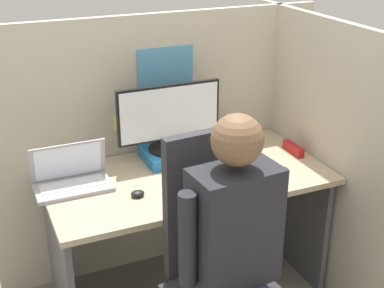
# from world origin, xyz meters

# --- Properties ---
(cubicle_panel_back) EXTENTS (1.93, 0.05, 1.48)m
(cubicle_panel_back) POSITION_xyz_m (0.00, 0.76, 0.74)
(cubicle_panel_back) COLOR #B7AD99
(cubicle_panel_back) RESTS_ON ground
(cubicle_panel_right) EXTENTS (0.04, 1.38, 1.48)m
(cubicle_panel_right) POSITION_xyz_m (0.74, 0.29, 0.74)
(cubicle_panel_right) COLOR #B7AD99
(cubicle_panel_right) RESTS_ON ground
(desk) EXTENTS (1.43, 0.73, 0.73)m
(desk) POSITION_xyz_m (0.00, 0.37, 0.55)
(desk) COLOR tan
(desk) RESTS_ON ground
(paper_box) EXTENTS (0.29, 0.25, 0.06)m
(paper_box) POSITION_xyz_m (-0.01, 0.57, 0.76)
(paper_box) COLOR #236BAD
(paper_box) RESTS_ON desk
(monitor) EXTENTS (0.56, 0.23, 0.36)m
(monitor) POSITION_xyz_m (-0.01, 0.57, 0.97)
(monitor) COLOR black
(monitor) RESTS_ON paper_box
(laptop) EXTENTS (0.36, 0.21, 0.22)m
(laptop) POSITION_xyz_m (-0.57, 0.46, 0.78)
(laptop) COLOR #99999E
(laptop) RESTS_ON desk
(mouse) EXTENTS (0.07, 0.05, 0.03)m
(mouse) POSITION_xyz_m (-0.30, 0.24, 0.75)
(mouse) COLOR black
(mouse) RESTS_ON desk
(stapler) EXTENTS (0.04, 0.16, 0.05)m
(stapler) POSITION_xyz_m (0.64, 0.37, 0.76)
(stapler) COLOR #A31919
(stapler) RESTS_ON desk
(carrot_toy) EXTENTS (0.05, 0.14, 0.05)m
(carrot_toy) POSITION_xyz_m (0.29, 0.20, 0.76)
(carrot_toy) COLOR orange
(carrot_toy) RESTS_ON desk
(office_chair) EXTENTS (0.53, 0.57, 1.14)m
(office_chair) POSITION_xyz_m (-0.08, -0.20, 0.58)
(office_chair) COLOR #2D2D33
(office_chair) RESTS_ON ground
(person) EXTENTS (0.48, 0.44, 1.30)m
(person) POSITION_xyz_m (-0.10, -0.37, 0.76)
(person) COLOR #282D4C
(person) RESTS_ON ground
(coffee_mug) EXTENTS (0.09, 0.09, 0.08)m
(coffee_mug) POSITION_xyz_m (0.38, 0.60, 0.77)
(coffee_mug) COLOR #232328
(coffee_mug) RESTS_ON desk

